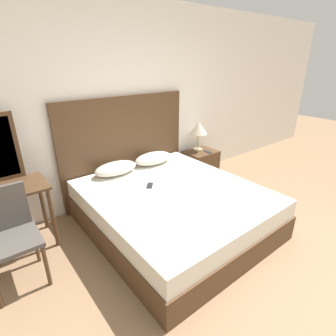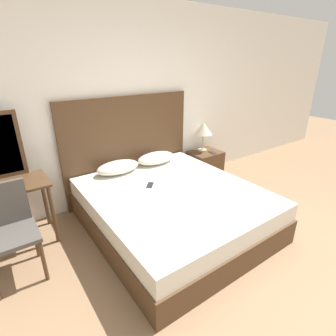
% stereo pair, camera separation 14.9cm
% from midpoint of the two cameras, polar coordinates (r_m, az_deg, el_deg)
% --- Properties ---
extents(ground_plane, '(16.00, 16.00, 0.00)m').
position_cam_midpoint_polar(ground_plane, '(2.77, 24.15, -24.55)').
color(ground_plane, '#8C6B4C').
extents(wall_back, '(10.00, 0.06, 2.70)m').
position_cam_midpoint_polar(wall_back, '(3.85, -9.47, 13.51)').
color(wall_back, white).
rests_on(wall_back, ground_plane).
extents(bed, '(1.86, 2.11, 0.51)m').
position_cam_midpoint_polar(bed, '(3.24, -0.15, -8.84)').
color(bed, '#4C331E').
rests_on(bed, ground_plane).
extents(headboard, '(1.96, 0.05, 1.49)m').
position_cam_midpoint_polar(headboard, '(3.87, -10.15, 4.23)').
color(headboard, '#4C331E').
rests_on(headboard, ground_plane).
extents(pillow_left, '(0.59, 0.32, 0.16)m').
position_cam_midpoint_polar(pillow_left, '(3.60, -12.45, -0.09)').
color(pillow_left, silver).
rests_on(pillow_left, bed).
extents(pillow_right, '(0.59, 0.32, 0.16)m').
position_cam_midpoint_polar(pillow_right, '(3.88, -4.32, 2.11)').
color(pillow_right, silver).
rests_on(pillow_right, bed).
extents(phone_on_bed, '(0.15, 0.16, 0.01)m').
position_cam_midpoint_polar(phone_on_bed, '(3.23, -5.30, -3.82)').
color(phone_on_bed, '#232328').
rests_on(phone_on_bed, bed).
extents(nightstand, '(0.52, 0.43, 0.49)m').
position_cam_midpoint_polar(nightstand, '(4.57, 6.12, 0.73)').
color(nightstand, '#4C331E').
rests_on(nightstand, ground_plane).
extents(table_lamp, '(0.30, 0.30, 0.49)m').
position_cam_midpoint_polar(table_lamp, '(4.44, 5.73, 8.53)').
color(table_lamp, tan).
rests_on(table_lamp, nightstand).
extents(phone_on_nightstand, '(0.10, 0.16, 0.01)m').
position_cam_midpoint_polar(phone_on_nightstand, '(4.45, 7.77, 3.50)').
color(phone_on_nightstand, '#232328').
rests_on(phone_on_nightstand, nightstand).
extents(vanity_desk, '(0.85, 0.51, 0.73)m').
position_cam_midpoint_polar(vanity_desk, '(3.21, -33.34, -6.18)').
color(vanity_desk, '#4C331E').
rests_on(vanity_desk, ground_plane).
extents(chair, '(0.46, 0.45, 0.91)m').
position_cam_midpoint_polar(chair, '(2.83, -32.79, -11.45)').
color(chair, '#4C4742').
rests_on(chair, ground_plane).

